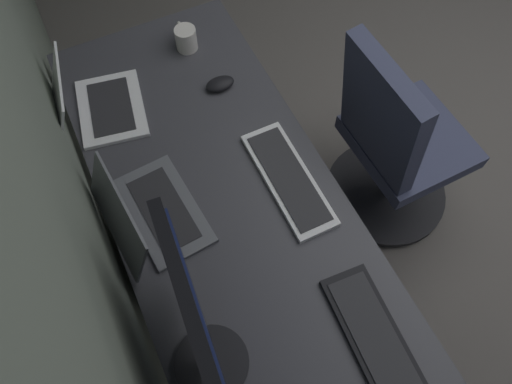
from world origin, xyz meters
The scene contains 11 objects.
wall_back centered at (0.00, 2.03, 1.30)m, with size 5.32×0.10×2.60m, color slate.
desk centered at (-0.08, 1.61, 0.66)m, with size 1.94×0.70×0.73m.
drawer_pedestal centered at (0.06, 1.63, 0.35)m, with size 0.40×0.51×0.69m.
monitor_primary centered at (-0.39, 1.83, 1.00)m, with size 0.53×0.20×0.47m.
laptop_leftmost centered at (0.55, 1.87, 0.78)m, with size 0.34×0.34×0.21m.
laptop_left centered at (0.08, 1.84, 0.78)m, with size 0.37×0.29×0.19m.
keyboard_main centered at (0.02, 1.39, 0.74)m, with size 0.42×0.14×0.02m.
keyboard_spare centered at (-0.53, 1.41, 0.74)m, with size 0.43×0.17×0.02m.
mouse_main centered at (0.47, 1.43, 0.75)m, with size 0.06×0.10×0.03m, color black.
coffee_mug centered at (0.70, 1.47, 0.77)m, with size 0.12×0.08×0.09m.
office_chair centered at (0.10, 0.86, 0.46)m, with size 0.56×0.56×0.97m.
Camera 1 is at (-0.64, 1.83, 2.10)m, focal length 34.70 mm.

